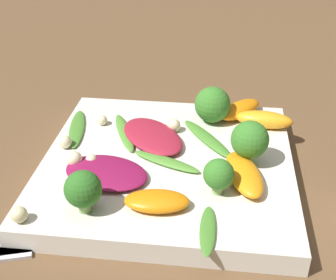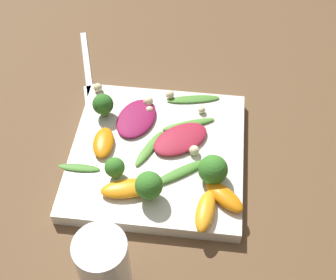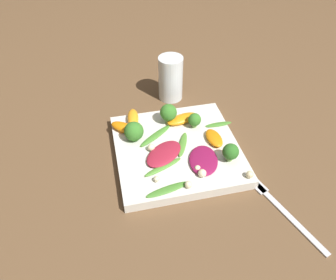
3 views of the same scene
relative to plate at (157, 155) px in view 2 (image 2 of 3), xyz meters
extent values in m
plane|color=brown|center=(0.00, 0.00, -0.01)|extent=(2.40, 2.40, 0.00)
cube|color=silver|center=(0.00, 0.00, 0.00)|extent=(0.26, 0.26, 0.02)
cylinder|color=white|center=(0.21, -0.03, 0.05)|extent=(0.06, 0.06, 0.12)
cube|color=silver|center=(-0.20, -0.16, -0.01)|extent=(0.19, 0.07, 0.01)
cube|color=silver|center=(-0.12, -0.14, -0.01)|extent=(0.05, 0.03, 0.01)
ellipsoid|color=maroon|center=(-0.02, 0.03, 0.02)|extent=(0.10, 0.11, 0.01)
ellipsoid|color=maroon|center=(-0.06, -0.04, 0.02)|extent=(0.10, 0.08, 0.01)
ellipsoid|color=orange|center=(0.10, 0.08, 0.02)|extent=(0.07, 0.03, 0.02)
ellipsoid|color=orange|center=(0.08, 0.10, 0.02)|extent=(0.06, 0.07, 0.02)
ellipsoid|color=orange|center=(0.00, -0.08, 0.02)|extent=(0.06, 0.04, 0.01)
ellipsoid|color=orange|center=(0.08, -0.03, 0.02)|extent=(0.05, 0.08, 0.02)
cylinder|color=#84AD5B|center=(0.05, -0.05, 0.02)|extent=(0.01, 0.01, 0.01)
sphere|color=#387A28|center=(0.05, -0.05, 0.03)|extent=(0.03, 0.03, 0.03)
cylinder|color=#84AD5B|center=(-0.06, -0.10, 0.02)|extent=(0.01, 0.01, 0.01)
sphere|color=#2D6B23|center=(-0.06, -0.10, 0.04)|extent=(0.03, 0.03, 0.03)
cylinder|color=#7A9E51|center=(0.04, 0.09, 0.02)|extent=(0.01, 0.01, 0.01)
sphere|color=#387A28|center=(0.04, 0.09, 0.03)|extent=(0.04, 0.04, 0.04)
cylinder|color=#7A9E51|center=(0.08, 0.00, 0.02)|extent=(0.01, 0.01, 0.02)
sphere|color=#387A28|center=(0.08, 0.00, 0.04)|extent=(0.04, 0.04, 0.04)
ellipsoid|color=#518E33|center=(0.00, -0.01, 0.01)|extent=(0.08, 0.04, 0.01)
ellipsoid|color=#518E33|center=(-0.06, 0.04, 0.01)|extent=(0.05, 0.09, 0.01)
ellipsoid|color=#47842D|center=(0.04, 0.04, 0.01)|extent=(0.07, 0.09, 0.01)
ellipsoid|color=#47842D|center=(0.05, -0.11, 0.01)|extent=(0.01, 0.06, 0.00)
ellipsoid|color=#47842D|center=(-0.11, 0.05, 0.01)|extent=(0.03, 0.09, 0.00)
sphere|color=beige|center=(-0.11, 0.01, 0.02)|extent=(0.01, 0.01, 0.01)
sphere|color=beige|center=(-0.09, 0.06, 0.02)|extent=(0.01, 0.01, 0.01)
sphere|color=beige|center=(-0.09, -0.03, 0.02)|extent=(0.02, 0.02, 0.02)
sphere|color=beige|center=(-0.08, -0.02, 0.02)|extent=(0.01, 0.01, 0.01)
sphere|color=beige|center=(-0.12, -0.12, 0.02)|extent=(0.02, 0.02, 0.02)
sphere|color=beige|center=(0.00, 0.06, 0.02)|extent=(0.02, 0.02, 0.02)
camera|label=1|loc=(0.05, -0.41, 0.28)|focal=50.00mm
camera|label=2|loc=(0.44, 0.07, 0.58)|focal=50.00mm
camera|label=3|loc=(-0.49, 0.13, 0.50)|focal=35.00mm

